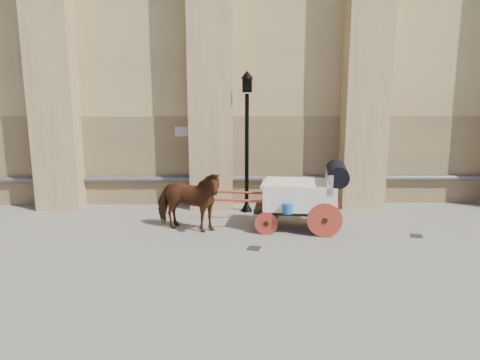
{
  "coord_description": "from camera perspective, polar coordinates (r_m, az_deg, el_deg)",
  "views": [
    {
      "loc": [
        -0.38,
        -11.61,
        4.16
      ],
      "look_at": [
        -0.11,
        1.11,
        1.45
      ],
      "focal_mm": 35.0,
      "sensor_mm": 36.0,
      "label": 1
    }
  ],
  "objects": [
    {
      "name": "horse",
      "position": [
        13.12,
        -6.38,
        -2.53
      ],
      "size": [
        2.27,
        1.57,
        1.76
      ],
      "primitive_type": "imported",
      "rotation": [
        0.0,
        0.0,
        1.24
      ],
      "color": "#603015",
      "rests_on": "ground"
    },
    {
      "name": "ground",
      "position": [
        12.34,
        0.62,
        -7.67
      ],
      "size": [
        90.0,
        90.0,
        0.0
      ],
      "primitive_type": "plane",
      "color": "slate",
      "rests_on": "ground"
    },
    {
      "name": "drain_grate_far",
      "position": [
        13.72,
        20.7,
        -6.39
      ],
      "size": [
        0.41,
        0.41,
        0.01
      ],
      "primitive_type": "cube",
      "rotation": [
        0.0,
        0.0,
        -0.33
      ],
      "color": "black",
      "rests_on": "ground"
    },
    {
      "name": "drain_grate_near",
      "position": [
        11.95,
        1.72,
        -8.31
      ],
      "size": [
        0.41,
        0.41,
        0.01
      ],
      "primitive_type": "cube",
      "rotation": [
        0.0,
        0.0,
        -0.33
      ],
      "color": "black",
      "rests_on": "ground"
    },
    {
      "name": "carriage",
      "position": [
        13.3,
        7.97,
        -1.65
      ],
      "size": [
        4.54,
        1.86,
        1.93
      ],
      "rotation": [
        0.0,
        0.0,
        -0.16
      ],
      "color": "black",
      "rests_on": "ground"
    },
    {
      "name": "street_lamp",
      "position": [
        14.78,
        0.84,
        5.14
      ],
      "size": [
        0.42,
        0.42,
        4.46
      ],
      "color": "black",
      "rests_on": "ground"
    }
  ]
}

